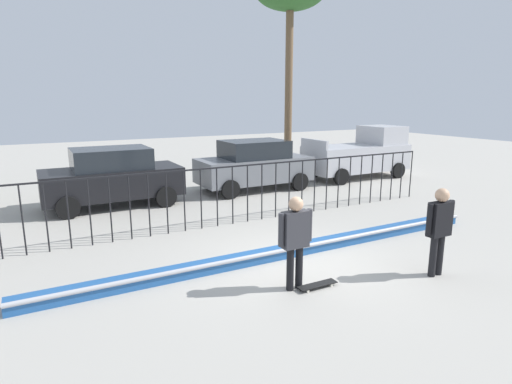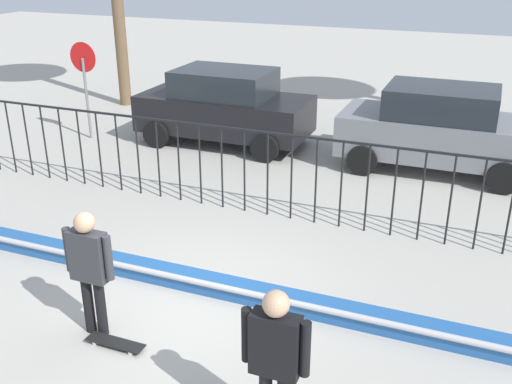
{
  "view_description": "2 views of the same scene",
  "coord_description": "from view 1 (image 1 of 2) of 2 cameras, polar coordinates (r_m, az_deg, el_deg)",
  "views": [
    {
      "loc": [
        -4.86,
        -7.03,
        3.45
      ],
      "look_at": [
        0.16,
        2.23,
        1.1
      ],
      "focal_mm": 29.59,
      "sensor_mm": 36.0,
      "label": 1
    },
    {
      "loc": [
        3.61,
        -6.32,
        4.8
      ],
      "look_at": [
        0.24,
        2.1,
        0.97
      ],
      "focal_mm": 41.63,
      "sensor_mm": 36.0,
      "label": 2
    }
  ],
  "objects": [
    {
      "name": "parked_car_gray",
      "position": [
        16.12,
        -0.25,
        3.7
      ],
      "size": [
        4.3,
        2.12,
        1.9
      ],
      "rotation": [
        0.0,
        0.0,
        -0.01
      ],
      "color": "slate",
      "rests_on": "ground"
    },
    {
      "name": "bowl_coping_ledge",
      "position": [
        9.53,
        4.27,
        -7.94
      ],
      "size": [
        11.0,
        0.4,
        0.27
      ],
      "color": "#235699",
      "rests_on": "ground"
    },
    {
      "name": "camera_operator",
      "position": [
        8.95,
        23.55,
        -3.99
      ],
      "size": [
        0.72,
        0.27,
        1.77
      ],
      "rotation": [
        0.0,
        0.0,
        2.32
      ],
      "color": "black",
      "rests_on": "ground"
    },
    {
      "name": "skateboard",
      "position": [
        8.11,
        8.31,
        -12.31
      ],
      "size": [
        0.8,
        0.2,
        0.07
      ],
      "rotation": [
        0.0,
        0.0,
        -0.03
      ],
      "color": "black",
      "rests_on": "ground"
    },
    {
      "name": "ground_plane",
      "position": [
        9.22,
        5.81,
        -9.49
      ],
      "size": [
        60.0,
        60.0,
        0.0
      ],
      "primitive_type": "plane",
      "color": "#ADA89E"
    },
    {
      "name": "skateboarder",
      "position": [
        7.65,
        5.34,
        -5.76
      ],
      "size": [
        0.71,
        0.27,
        1.75
      ],
      "rotation": [
        0.0,
        0.0,
        0.16
      ],
      "color": "black",
      "rests_on": "ground"
    },
    {
      "name": "parked_car_black",
      "position": [
        14.41,
        -18.85,
        1.97
      ],
      "size": [
        4.3,
        2.12,
        1.9
      ],
      "rotation": [
        0.0,
        0.0,
        -0.06
      ],
      "color": "black",
      "rests_on": "ground"
    },
    {
      "name": "perimeter_fence",
      "position": [
        11.67,
        -3.2,
        0.55
      ],
      "size": [
        14.04,
        0.04,
        1.65
      ],
      "color": "black",
      "rests_on": "ground"
    },
    {
      "name": "pickup_truck",
      "position": [
        19.29,
        13.91,
        4.99
      ],
      "size": [
        4.7,
        2.12,
        2.24
      ],
      "rotation": [
        0.0,
        0.0,
        0.09
      ],
      "color": "#B7B7BC",
      "rests_on": "ground"
    }
  ]
}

